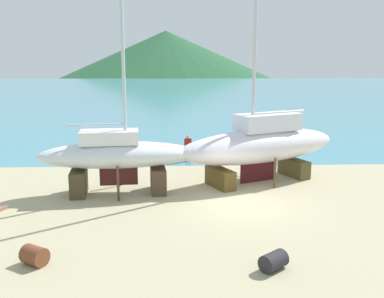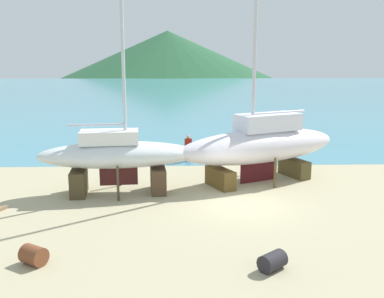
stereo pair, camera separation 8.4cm
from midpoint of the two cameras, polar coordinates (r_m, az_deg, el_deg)
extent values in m
plane|color=tan|center=(17.24, 7.96, -10.59)|extent=(42.42, 42.42, 0.00)
cube|color=teal|center=(78.49, 0.28, 7.05)|extent=(169.67, 103.77, 0.01)
cone|color=#265735|center=(163.03, -3.07, 9.51)|extent=(136.98, 136.98, 29.97)
cube|color=brown|center=(22.72, 3.71, -3.68)|extent=(1.47, 2.10, 0.95)
cube|color=brown|center=(25.35, 12.92, -2.32)|extent=(1.47, 2.10, 0.95)
cylinder|color=brown|center=(22.81, 10.57, -3.00)|extent=(0.12, 0.12, 1.56)
cylinder|color=brown|center=(24.98, 6.79, -1.59)|extent=(0.12, 0.12, 1.56)
ellipsoid|color=white|center=(23.63, 8.67, 0.39)|extent=(9.56, 6.20, 1.75)
cube|color=#4C1418|center=(23.97, 8.56, -3.09)|extent=(2.08, 1.02, 1.22)
cube|color=white|center=(23.70, 9.69, 3.39)|extent=(3.69, 2.77, 0.87)
cylinder|color=silver|center=(22.96, 8.18, 15.64)|extent=(0.18, 0.18, 10.83)
cylinder|color=silver|center=(24.06, 11.09, 4.58)|extent=(3.03, 1.49, 0.12)
cube|color=#4F3927|center=(21.96, -4.21, -3.88)|extent=(0.87, 1.84, 1.21)
cube|color=#493C24|center=(22.10, -14.05, -4.11)|extent=(0.87, 1.84, 1.21)
cylinder|color=#44402A|center=(23.07, -9.08, -2.67)|extent=(0.12, 0.12, 1.65)
cylinder|color=#4A3F2A|center=(20.71, -9.26, -4.35)|extent=(0.12, 0.12, 1.65)
ellipsoid|color=white|center=(21.63, -9.26, -0.72)|extent=(7.73, 2.94, 1.24)
cube|color=#501D1C|center=(21.88, -9.17, -3.42)|extent=(1.81, 0.25, 0.87)
cube|color=white|center=(21.48, -10.34, 1.51)|extent=(2.83, 1.59, 0.62)
cylinder|color=silver|center=(21.15, -8.74, 14.80)|extent=(0.16, 0.16, 10.46)
cylinder|color=silver|center=(21.42, -11.91, 3.02)|extent=(2.64, 0.37, 0.11)
cube|color=#2C4F82|center=(28.13, -0.39, -0.71)|extent=(0.35, 0.22, 0.87)
cube|color=maroon|center=(27.99, -0.40, 0.74)|extent=(0.46, 0.27, 0.58)
sphere|color=tan|center=(27.91, -0.40, 1.55)|extent=(0.22, 0.22, 0.22)
cylinder|color=#27252A|center=(14.56, 10.34, -13.83)|extent=(1.02, 0.98, 0.57)
cylinder|color=brown|center=(15.48, -19.29, -12.60)|extent=(0.97, 0.93, 0.62)
camera|label=1|loc=(0.04, -89.89, 0.02)|focal=42.04mm
camera|label=2|loc=(0.04, 90.11, -0.02)|focal=42.04mm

